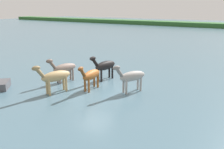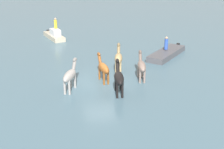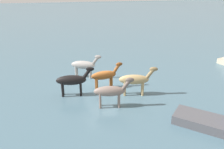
{
  "view_description": "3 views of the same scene",
  "coord_description": "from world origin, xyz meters",
  "px_view_note": "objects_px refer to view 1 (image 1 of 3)",
  "views": [
    {
      "loc": [
        9.32,
        -12.08,
        5.48
      ],
      "look_at": [
        0.93,
        0.74,
        1.05
      ],
      "focal_mm": 37.59,
      "sensor_mm": 36.0,
      "label": 1
    },
    {
      "loc": [
        4.11,
        20.29,
        8.29
      ],
      "look_at": [
        -0.6,
        0.85,
        0.86
      ],
      "focal_mm": 49.37,
      "sensor_mm": 36.0,
      "label": 2
    },
    {
      "loc": [
        -15.13,
        3.48,
        7.11
      ],
      "look_at": [
        0.04,
        -0.77,
        0.93
      ],
      "focal_mm": 36.49,
      "sensor_mm": 36.0,
      "label": 3
    }
  ],
  "objects_px": {
    "horse_dark_mare": "(105,66)",
    "horse_mid_herd": "(131,76)",
    "horse_pinto_flank": "(55,77)",
    "horse_rear_stallion": "(91,75)",
    "horse_lead": "(64,68)"
  },
  "relations": [
    {
      "from": "horse_pinto_flank",
      "to": "horse_rear_stallion",
      "type": "bearing_deg",
      "value": 153.14
    },
    {
      "from": "horse_rear_stallion",
      "to": "horse_mid_herd",
      "type": "distance_m",
      "value": 2.75
    },
    {
      "from": "horse_lead",
      "to": "horse_mid_herd",
      "type": "height_order",
      "value": "horse_mid_herd"
    },
    {
      "from": "horse_rear_stallion",
      "to": "horse_pinto_flank",
      "type": "bearing_deg",
      "value": -47.33
    },
    {
      "from": "horse_pinto_flank",
      "to": "horse_mid_herd",
      "type": "bearing_deg",
      "value": 140.29
    },
    {
      "from": "horse_dark_mare",
      "to": "horse_rear_stallion",
      "type": "bearing_deg",
      "value": 22.06
    },
    {
      "from": "horse_dark_mare",
      "to": "horse_rear_stallion",
      "type": "height_order",
      "value": "horse_dark_mare"
    },
    {
      "from": "horse_lead",
      "to": "horse_rear_stallion",
      "type": "relative_size",
      "value": 1.03
    },
    {
      "from": "horse_rear_stallion",
      "to": "horse_mid_herd",
      "type": "bearing_deg",
      "value": 108.84
    },
    {
      "from": "horse_pinto_flank",
      "to": "horse_mid_herd",
      "type": "xyz_separation_m",
      "value": [
        4.1,
        2.85,
        -0.04
      ]
    },
    {
      "from": "horse_dark_mare",
      "to": "horse_mid_herd",
      "type": "xyz_separation_m",
      "value": [
        3.04,
        -1.28,
        -0.04
      ]
    },
    {
      "from": "horse_dark_mare",
      "to": "horse_rear_stallion",
      "type": "relative_size",
      "value": 1.09
    },
    {
      "from": "horse_pinto_flank",
      "to": "horse_rear_stallion",
      "type": "relative_size",
      "value": 1.08
    },
    {
      "from": "horse_dark_mare",
      "to": "horse_pinto_flank",
      "type": "bearing_deg",
      "value": -4.76
    },
    {
      "from": "horse_pinto_flank",
      "to": "horse_rear_stallion",
      "type": "distance_m",
      "value": 2.36
    }
  ]
}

